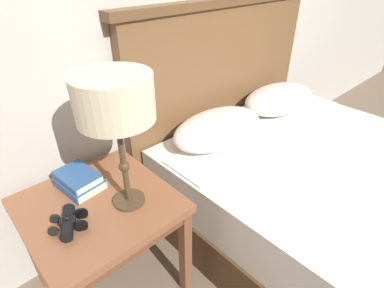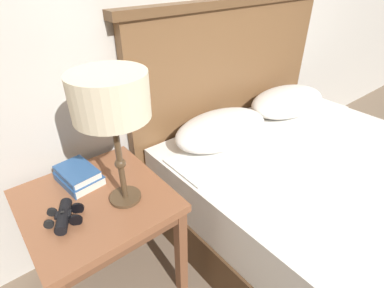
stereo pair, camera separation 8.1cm
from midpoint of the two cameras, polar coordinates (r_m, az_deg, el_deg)
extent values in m
cube|color=brown|center=(1.34, -16.26, -10.41)|extent=(0.58, 0.58, 0.04)
cube|color=brown|center=(1.37, -15.99, -11.74)|extent=(0.55, 0.55, 0.05)
cube|color=brown|center=(1.47, -0.45, -20.00)|extent=(0.04, 0.04, 0.53)
cube|color=brown|center=(1.69, -26.67, -15.96)|extent=(0.04, 0.04, 0.53)
cube|color=brown|center=(1.78, -10.90, -9.52)|extent=(0.04, 0.04, 0.53)
cube|color=#4E3520|center=(1.92, 28.40, -15.25)|extent=(1.42, 1.83, 0.27)
cube|color=white|center=(1.76, 30.62, -9.17)|extent=(1.40, 1.79, 0.27)
cube|color=white|center=(1.88, 15.75, 2.50)|extent=(1.37, 0.28, 0.01)
cube|color=brown|center=(2.05, 8.22, 7.75)|extent=(1.50, 0.06, 1.20)
cube|color=brown|center=(1.88, 9.80, 25.19)|extent=(1.57, 0.10, 0.04)
ellipsoid|color=white|center=(1.70, 7.02, 2.89)|extent=(0.60, 0.36, 0.15)
ellipsoid|color=white|center=(2.14, 18.76, 7.77)|extent=(0.60, 0.36, 0.15)
cylinder|color=#4C3823|center=(1.29, -10.79, -9.91)|extent=(0.13, 0.13, 0.01)
cylinder|color=#4C3823|center=(1.18, -11.71, -2.98)|extent=(0.02, 0.02, 0.37)
sphere|color=#4C3823|center=(1.19, -11.62, -3.71)|extent=(0.04, 0.04, 0.04)
cylinder|color=beige|center=(1.05, -13.28, 8.92)|extent=(0.27, 0.27, 0.16)
cube|color=silver|center=(1.42, -19.10, -6.24)|extent=(0.17, 0.21, 0.04)
cube|color=#2D568E|center=(1.41, -19.24, -5.61)|extent=(0.17, 0.22, 0.00)
cube|color=#2D568E|center=(1.40, -21.64, -7.46)|extent=(0.03, 0.20, 0.04)
cube|color=silver|center=(1.41, -19.48, -5.08)|extent=(0.15, 0.20, 0.03)
cube|color=#2D568E|center=(1.40, -19.59, -4.57)|extent=(0.15, 0.21, 0.00)
cube|color=#2D568E|center=(1.39, -21.78, -6.16)|extent=(0.03, 0.19, 0.03)
cylinder|color=black|center=(1.23, -21.69, -13.71)|extent=(0.08, 0.10, 0.04)
cylinder|color=black|center=(1.22, -19.46, -13.56)|extent=(0.05, 0.03, 0.05)
cylinder|color=black|center=(1.24, -23.89, -13.85)|extent=(0.04, 0.03, 0.04)
cylinder|color=black|center=(1.28, -21.37, -11.69)|extent=(0.08, 0.10, 0.04)
cylinder|color=black|center=(1.27, -19.24, -11.53)|extent=(0.05, 0.03, 0.05)
cylinder|color=black|center=(1.29, -23.48, -11.84)|extent=(0.04, 0.03, 0.04)
cube|color=black|center=(1.25, -21.60, -12.43)|extent=(0.07, 0.06, 0.01)
cylinder|color=black|center=(1.25, -21.64, -12.29)|extent=(0.02, 0.02, 0.02)
camera|label=1|loc=(0.04, -88.38, 1.01)|focal=28.00mm
camera|label=2|loc=(0.04, 91.62, -1.01)|focal=28.00mm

